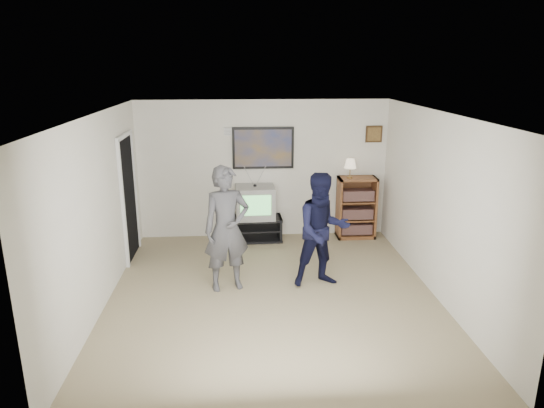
{
  "coord_description": "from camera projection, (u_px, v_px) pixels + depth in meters",
  "views": [
    {
      "loc": [
        -0.42,
        -6.09,
        3.11
      ],
      "look_at": [
        0.03,
        0.61,
        1.15
      ],
      "focal_mm": 32.0,
      "sensor_mm": 36.0,
      "label": 1
    }
  ],
  "objects": [
    {
      "name": "controller_left",
      "position": [
        226.0,
        203.0,
        6.89
      ],
      "size": [
        0.05,
        0.12,
        0.03
      ],
      "primitive_type": "cube",
      "rotation": [
        0.0,
        0.0,
        -0.14
      ],
      "color": "white",
      "rests_on": "person_tall"
    },
    {
      "name": "person_tall",
      "position": [
        227.0,
        229.0,
        6.74
      ],
      "size": [
        0.74,
        0.58,
        1.78
      ],
      "primitive_type": "imported",
      "rotation": [
        0.0,
        0.0,
        0.27
      ],
      "color": "#403F43",
      "rests_on": "room_shell"
    },
    {
      "name": "small_picture",
      "position": [
        374.0,
        134.0,
        8.71
      ],
      "size": [
        0.3,
        0.03,
        0.3
      ],
      "primitive_type": "cube",
      "color": "black",
      "rests_on": "room_shell"
    },
    {
      "name": "table_lamp",
      "position": [
        350.0,
        168.0,
        8.64
      ],
      "size": [
        0.22,
        0.22,
        0.34
      ],
      "primitive_type": null,
      "color": "beige",
      "rests_on": "bookshelf"
    },
    {
      "name": "media_stand",
      "position": [
        258.0,
        229.0,
        8.8
      ],
      "size": [
        0.88,
        0.51,
        0.43
      ],
      "rotation": [
        0.0,
        0.0,
        0.03
      ],
      "color": "black",
      "rests_on": "room_shell"
    },
    {
      "name": "air_vent",
      "position": [
        232.0,
        131.0,
        8.53
      ],
      "size": [
        0.28,
        0.02,
        0.14
      ],
      "primitive_type": "cube",
      "color": "white",
      "rests_on": "room_shell"
    },
    {
      "name": "crt_television",
      "position": [
        255.0,
        202.0,
        8.66
      ],
      "size": [
        0.7,
        0.6,
        0.58
      ],
      "primitive_type": null,
      "rotation": [
        0.0,
        0.0,
        0.04
      ],
      "color": "gray",
      "rests_on": "media_stand"
    },
    {
      "name": "room_shell",
      "position": [
        271.0,
        202.0,
        6.72
      ],
      "size": [
        4.51,
        5.0,
        2.51
      ],
      "color": "#76664B",
      "rests_on": "ground"
    },
    {
      "name": "doorway",
      "position": [
        128.0,
        199.0,
        7.84
      ],
      "size": [
        0.03,
        0.85,
        2.0
      ],
      "primitive_type": "cube",
      "color": "black",
      "rests_on": "room_shell"
    },
    {
      "name": "poster",
      "position": [
        263.0,
        148.0,
        8.64
      ],
      "size": [
        1.1,
        0.03,
        0.75
      ],
      "primitive_type": "cube",
      "color": "black",
      "rests_on": "room_shell"
    },
    {
      "name": "person_short",
      "position": [
        322.0,
        230.0,
        6.86
      ],
      "size": [
        0.9,
        0.75,
        1.66
      ],
      "primitive_type": "imported",
      "rotation": [
        0.0,
        0.0,
        0.16
      ],
      "color": "black",
      "rests_on": "room_shell"
    },
    {
      "name": "controller_right",
      "position": [
        317.0,
        204.0,
        6.98
      ],
      "size": [
        0.07,
        0.11,
        0.03
      ],
      "primitive_type": "cube",
      "rotation": [
        0.0,
        0.0,
        -0.41
      ],
      "color": "white",
      "rests_on": "person_short"
    },
    {
      "name": "bookshelf",
      "position": [
        356.0,
        207.0,
        8.87
      ],
      "size": [
        0.69,
        0.39,
        1.13
      ],
      "primitive_type": null,
      "color": "brown",
      "rests_on": "room_shell"
    }
  ]
}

